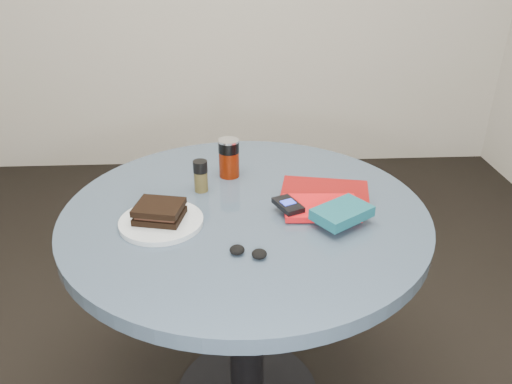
{
  "coord_description": "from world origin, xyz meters",
  "views": [
    {
      "loc": [
        -0.03,
        -1.19,
        1.42
      ],
      "look_at": [
        0.03,
        0.0,
        0.8
      ],
      "focal_mm": 35.0,
      "sensor_mm": 36.0,
      "label": 1
    }
  ],
  "objects_px": {
    "soda_can": "(229,158)",
    "pepper_grinder": "(201,176)",
    "headphones": "(248,252)",
    "plate": "(161,222)",
    "mp3_player": "(288,205)",
    "red_book": "(321,208)",
    "sandwich": "(159,211)",
    "magazine": "(325,193)",
    "table": "(246,257)",
    "novel": "(342,213)"
  },
  "relations": [
    {
      "from": "soda_can",
      "to": "pepper_grinder",
      "type": "xyz_separation_m",
      "value": [
        -0.08,
        -0.1,
        -0.01
      ]
    },
    {
      "from": "pepper_grinder",
      "to": "headphones",
      "type": "distance_m",
      "value": 0.36
    },
    {
      "from": "plate",
      "to": "headphones",
      "type": "height_order",
      "value": "headphones"
    },
    {
      "from": "mp3_player",
      "to": "soda_can",
      "type": "bearing_deg",
      "value": 122.13
    },
    {
      "from": "headphones",
      "to": "mp3_player",
      "type": "bearing_deg",
      "value": 58.79
    },
    {
      "from": "mp3_player",
      "to": "red_book",
      "type": "bearing_deg",
      "value": 5.04
    },
    {
      "from": "red_book",
      "to": "mp3_player",
      "type": "distance_m",
      "value": 0.09
    },
    {
      "from": "sandwich",
      "to": "soda_can",
      "type": "bearing_deg",
      "value": 56.69
    },
    {
      "from": "sandwich",
      "to": "magazine",
      "type": "relative_size",
      "value": 0.55
    },
    {
      "from": "pepper_grinder",
      "to": "table",
      "type": "bearing_deg",
      "value": -42.19
    },
    {
      "from": "magazine",
      "to": "mp3_player",
      "type": "bearing_deg",
      "value": -125.08
    },
    {
      "from": "table",
      "to": "novel",
      "type": "bearing_deg",
      "value": -21.96
    },
    {
      "from": "red_book",
      "to": "mp3_player",
      "type": "bearing_deg",
      "value": -172.36
    },
    {
      "from": "red_book",
      "to": "magazine",
      "type": "bearing_deg",
      "value": 77.14
    },
    {
      "from": "table",
      "to": "mp3_player",
      "type": "xyz_separation_m",
      "value": [
        0.11,
        -0.04,
        0.19
      ]
    },
    {
      "from": "red_book",
      "to": "pepper_grinder",
      "type": "bearing_deg",
      "value": 159.2
    },
    {
      "from": "plate",
      "to": "red_book",
      "type": "distance_m",
      "value": 0.43
    },
    {
      "from": "magazine",
      "to": "headphones",
      "type": "relative_size",
      "value": 2.56
    },
    {
      "from": "plate",
      "to": "soda_can",
      "type": "distance_m",
      "value": 0.34
    },
    {
      "from": "sandwich",
      "to": "pepper_grinder",
      "type": "distance_m",
      "value": 0.21
    },
    {
      "from": "magazine",
      "to": "novel",
      "type": "distance_m",
      "value": 0.18
    },
    {
      "from": "soda_can",
      "to": "pepper_grinder",
      "type": "bearing_deg",
      "value": -130.47
    },
    {
      "from": "plate",
      "to": "pepper_grinder",
      "type": "bearing_deg",
      "value": 62.53
    },
    {
      "from": "pepper_grinder",
      "to": "novel",
      "type": "distance_m",
      "value": 0.43
    },
    {
      "from": "novel",
      "to": "mp3_player",
      "type": "relative_size",
      "value": 1.41
    },
    {
      "from": "table",
      "to": "plate",
      "type": "relative_size",
      "value": 4.59
    },
    {
      "from": "pepper_grinder",
      "to": "magazine",
      "type": "distance_m",
      "value": 0.36
    },
    {
      "from": "mp3_player",
      "to": "headphones",
      "type": "distance_m",
      "value": 0.22
    },
    {
      "from": "sandwich",
      "to": "red_book",
      "type": "relative_size",
      "value": 0.68
    },
    {
      "from": "headphones",
      "to": "magazine",
      "type": "bearing_deg",
      "value": 52.17
    },
    {
      "from": "plate",
      "to": "mp3_player",
      "type": "distance_m",
      "value": 0.34
    },
    {
      "from": "plate",
      "to": "soda_can",
      "type": "bearing_deg",
      "value": 57.6
    },
    {
      "from": "magazine",
      "to": "plate",
      "type": "bearing_deg",
      "value": -150.44
    },
    {
      "from": "plate",
      "to": "pepper_grinder",
      "type": "relative_size",
      "value": 2.3
    },
    {
      "from": "pepper_grinder",
      "to": "magazine",
      "type": "bearing_deg",
      "value": -5.84
    },
    {
      "from": "plate",
      "to": "pepper_grinder",
      "type": "distance_m",
      "value": 0.21
    },
    {
      "from": "table",
      "to": "sandwich",
      "type": "distance_m",
      "value": 0.31
    },
    {
      "from": "table",
      "to": "pepper_grinder",
      "type": "bearing_deg",
      "value": 137.81
    },
    {
      "from": "table",
      "to": "magazine",
      "type": "distance_m",
      "value": 0.3
    },
    {
      "from": "soda_can",
      "to": "magazine",
      "type": "xyz_separation_m",
      "value": [
        0.28,
        -0.13,
        -0.06
      ]
    },
    {
      "from": "soda_can",
      "to": "red_book",
      "type": "height_order",
      "value": "soda_can"
    },
    {
      "from": "soda_can",
      "to": "headphones",
      "type": "xyz_separation_m",
      "value": [
        0.04,
        -0.44,
        -0.05
      ]
    },
    {
      "from": "soda_can",
      "to": "pepper_grinder",
      "type": "relative_size",
      "value": 1.26
    },
    {
      "from": "red_book",
      "to": "mp3_player",
      "type": "relative_size",
      "value": 1.94
    },
    {
      "from": "table",
      "to": "headphones",
      "type": "distance_m",
      "value": 0.28
    },
    {
      "from": "red_book",
      "to": "novel",
      "type": "relative_size",
      "value": 1.37
    },
    {
      "from": "pepper_grinder",
      "to": "novel",
      "type": "relative_size",
      "value": 0.65
    },
    {
      "from": "table",
      "to": "sandwich",
      "type": "height_order",
      "value": "sandwich"
    },
    {
      "from": "sandwich",
      "to": "headphones",
      "type": "relative_size",
      "value": 1.4
    },
    {
      "from": "red_book",
      "to": "soda_can",
      "type": "bearing_deg",
      "value": 138.47
    }
  ]
}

